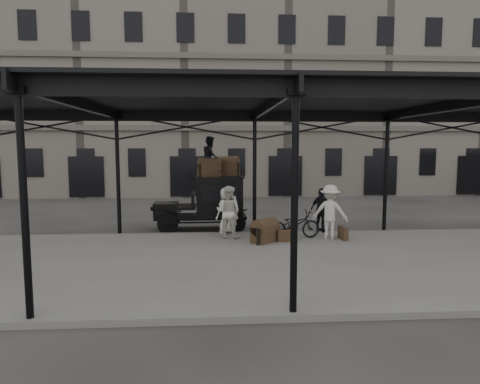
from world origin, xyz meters
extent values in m
plane|color=#383533|center=(0.00, 0.00, 0.00)|extent=(120.00, 120.00, 0.00)
cube|color=slate|center=(0.00, -2.00, 0.07)|extent=(28.00, 8.00, 0.15)
cylinder|color=black|center=(0.00, 2.00, 2.15)|extent=(0.14, 0.14, 4.30)
cylinder|color=black|center=(0.00, -5.80, 2.15)|extent=(0.14, 0.14, 4.30)
cube|color=black|center=(0.00, 2.00, 4.48)|extent=(22.00, 0.10, 0.45)
cube|color=black|center=(0.00, -5.80, 4.48)|extent=(22.00, 0.10, 0.45)
cube|color=black|center=(0.00, -1.70, 4.65)|extent=(22.50, 9.00, 0.08)
cube|color=silver|center=(0.00, -1.70, 4.72)|extent=(18.00, 7.00, 0.04)
cube|color=slate|center=(0.00, 18.00, 7.00)|extent=(64.00, 8.00, 14.00)
cylinder|color=black|center=(-3.29, 2.47, 0.40)|extent=(0.80, 0.10, 0.80)
cylinder|color=black|center=(-3.29, 3.91, 0.40)|extent=(0.80, 0.10, 0.80)
cylinder|color=black|center=(-0.69, 2.47, 0.40)|extent=(0.80, 0.10, 0.80)
cylinder|color=black|center=(-0.69, 3.91, 0.40)|extent=(0.80, 0.10, 0.80)
cube|color=black|center=(-2.04, 3.19, 0.55)|extent=(3.60, 1.25, 0.12)
cube|color=black|center=(-3.39, 3.19, 0.85)|extent=(0.90, 1.00, 0.55)
cube|color=black|center=(-3.86, 3.19, 0.85)|extent=(0.06, 0.70, 0.55)
cube|color=black|center=(-2.59, 3.19, 0.95)|extent=(0.70, 1.30, 0.10)
cube|color=black|center=(-1.29, 3.19, 1.35)|extent=(1.80, 1.45, 1.55)
cube|color=black|center=(-1.29, 2.46, 1.55)|extent=(1.40, 0.02, 0.60)
cube|color=black|center=(-1.29, 3.19, 2.15)|extent=(1.90, 1.55, 0.06)
imported|color=beige|center=(-0.91, 1.80, 1.02)|extent=(0.74, 0.62, 1.75)
imported|color=silver|center=(-1.02, 1.00, 1.07)|extent=(1.09, 0.99, 1.83)
imported|color=silver|center=(-1.05, 1.80, 1.00)|extent=(0.99, 0.92, 1.71)
imported|color=black|center=(2.51, 1.80, 0.98)|extent=(0.93, 1.01, 1.65)
imported|color=silver|center=(2.51, 0.66, 1.09)|extent=(1.38, 1.08, 1.88)
imported|color=black|center=(1.26, 0.70, 0.64)|extent=(1.95, 0.96, 0.98)
imported|color=black|center=(-1.64, 3.09, 2.96)|extent=(0.61, 0.78, 1.56)
cube|color=olive|center=(0.42, 1.29, 0.40)|extent=(0.61, 0.46, 0.50)
cube|color=#462E20|center=(2.92, 0.46, 0.38)|extent=(0.21, 0.61, 0.45)
cube|color=#462E20|center=(0.92, 0.24, 0.35)|extent=(0.61, 0.18, 0.40)
camera|label=1|loc=(-1.55, -13.78, 3.37)|focal=32.00mm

